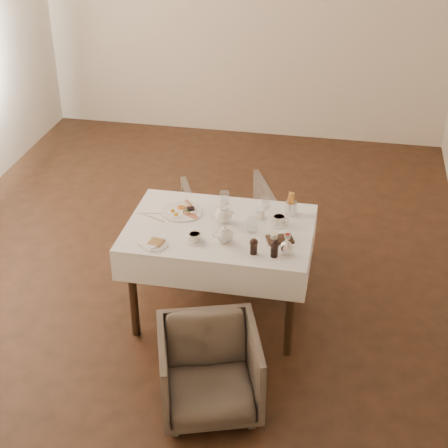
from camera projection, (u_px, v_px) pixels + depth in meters
name	position (u px, v px, depth m)	size (l,w,h in m)	color
table	(220.00, 241.00, 4.77)	(1.28, 0.88, 0.75)	black
armchair_near	(209.00, 371.00, 4.17)	(0.60, 0.62, 0.56)	#4F433A
armchair_far	(228.00, 222.00, 5.63)	(0.67, 0.69, 0.63)	#4F433A
breakfast_plate	(182.00, 211.00, 4.88)	(0.29, 0.29, 0.04)	white
side_plate	(153.00, 244.00, 4.51)	(0.20, 0.18, 0.02)	white
teapot_centre	(223.00, 213.00, 4.73)	(0.17, 0.14, 0.14)	white
teapot_front	(225.00, 234.00, 4.52)	(0.15, 0.12, 0.12)	white
creamer	(260.00, 213.00, 4.79)	(0.06, 0.06, 0.07)	white
teacup_near	(195.00, 238.00, 4.53)	(0.12, 0.12, 0.06)	white
teacup_far	(279.00, 221.00, 4.72)	(0.13, 0.13, 0.06)	white
glass_left	(225.00, 198.00, 4.97)	(0.07, 0.07, 0.10)	silver
glass_mid	(252.00, 225.00, 4.63)	(0.07, 0.07, 0.10)	silver
glass_right	(265.00, 203.00, 4.91)	(0.06, 0.06, 0.09)	silver
condiment_board	(280.00, 238.00, 4.55)	(0.20, 0.17, 0.04)	black
pepper_mill_left	(254.00, 246.00, 4.39)	(0.06, 0.06, 0.11)	black
pepper_mill_right	(274.00, 249.00, 4.37)	(0.06, 0.06, 0.12)	black
silver_pot	(286.00, 246.00, 4.39)	(0.10, 0.08, 0.11)	white
fries_cup	(291.00, 205.00, 4.82)	(0.08, 0.08, 0.17)	silver
cutlery_fork	(150.00, 213.00, 4.87)	(0.02, 0.20, 0.00)	silver
cutlery_knife	(153.00, 218.00, 4.81)	(0.02, 0.21, 0.00)	silver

